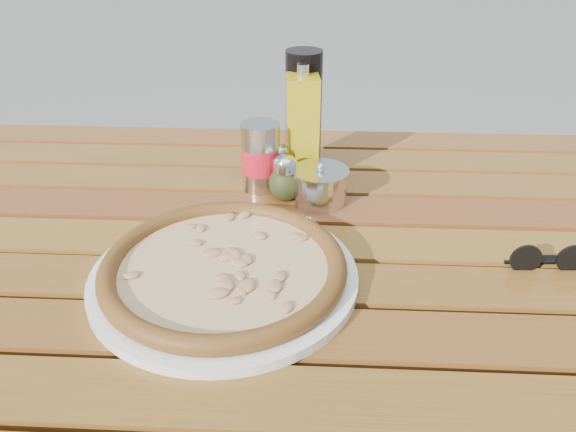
{
  "coord_description": "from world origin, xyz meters",
  "views": [
    {
      "loc": [
        0.04,
        -0.71,
        1.21
      ],
      "look_at": [
        0.0,
        0.02,
        0.78
      ],
      "focal_mm": 35.0,
      "sensor_mm": 36.0,
      "label": 1
    }
  ],
  "objects_px": {
    "oregano_shaker": "(285,179)",
    "parmesan_tin": "(320,185)",
    "dark_bottle": "(303,112)",
    "sunglasses": "(548,259)",
    "pizza": "(224,267)",
    "plate": "(224,276)",
    "soda_can": "(261,157)",
    "pepper_shaker": "(278,167)",
    "table": "(287,280)",
    "olive_oil_cruet": "(302,129)"
  },
  "relations": [
    {
      "from": "oregano_shaker",
      "to": "parmesan_tin",
      "type": "distance_m",
      "value": 0.06
    },
    {
      "from": "oregano_shaker",
      "to": "dark_bottle",
      "type": "distance_m",
      "value": 0.15
    },
    {
      "from": "pizza",
      "to": "sunglasses",
      "type": "bearing_deg",
      "value": 6.43
    },
    {
      "from": "pizza",
      "to": "parmesan_tin",
      "type": "bearing_deg",
      "value": 60.95
    },
    {
      "from": "pizza",
      "to": "sunglasses",
      "type": "relative_size",
      "value": 3.8
    },
    {
      "from": "table",
      "to": "pizza",
      "type": "relative_size",
      "value": 3.36
    },
    {
      "from": "pepper_shaker",
      "to": "olive_oil_cruet",
      "type": "relative_size",
      "value": 0.39
    },
    {
      "from": "pepper_shaker",
      "to": "soda_can",
      "type": "distance_m",
      "value": 0.04
    },
    {
      "from": "soda_can",
      "to": "sunglasses",
      "type": "distance_m",
      "value": 0.48
    },
    {
      "from": "table",
      "to": "pizza",
      "type": "height_order",
      "value": "pizza"
    },
    {
      "from": "pizza",
      "to": "oregano_shaker",
      "type": "height_order",
      "value": "oregano_shaker"
    },
    {
      "from": "plate",
      "to": "soda_can",
      "type": "relative_size",
      "value": 3.0
    },
    {
      "from": "pizza",
      "to": "soda_can",
      "type": "distance_m",
      "value": 0.28
    },
    {
      "from": "pepper_shaker",
      "to": "olive_oil_cruet",
      "type": "height_order",
      "value": "olive_oil_cruet"
    },
    {
      "from": "dark_bottle",
      "to": "sunglasses",
      "type": "bearing_deg",
      "value": -42.24
    },
    {
      "from": "pepper_shaker",
      "to": "sunglasses",
      "type": "bearing_deg",
      "value": -30.81
    },
    {
      "from": "soda_can",
      "to": "parmesan_tin",
      "type": "distance_m",
      "value": 0.12
    },
    {
      "from": "pizza",
      "to": "soda_can",
      "type": "bearing_deg",
      "value": 84.84
    },
    {
      "from": "oregano_shaker",
      "to": "olive_oil_cruet",
      "type": "relative_size",
      "value": 0.39
    },
    {
      "from": "oregano_shaker",
      "to": "soda_can",
      "type": "distance_m",
      "value": 0.06
    },
    {
      "from": "soda_can",
      "to": "sunglasses",
      "type": "xyz_separation_m",
      "value": [
        0.42,
        -0.23,
        -0.04
      ]
    },
    {
      "from": "oregano_shaker",
      "to": "parmesan_tin",
      "type": "relative_size",
      "value": 0.79
    },
    {
      "from": "plate",
      "to": "pepper_shaker",
      "type": "distance_m",
      "value": 0.29
    },
    {
      "from": "oregano_shaker",
      "to": "olive_oil_cruet",
      "type": "xyz_separation_m",
      "value": [
        0.03,
        0.08,
        0.06
      ]
    },
    {
      "from": "table",
      "to": "plate",
      "type": "bearing_deg",
      "value": -126.84
    },
    {
      "from": "plate",
      "to": "parmesan_tin",
      "type": "xyz_separation_m",
      "value": [
        0.13,
        0.23,
        0.02
      ]
    },
    {
      "from": "parmesan_tin",
      "to": "soda_can",
      "type": "bearing_deg",
      "value": 155.8
    },
    {
      "from": "plate",
      "to": "parmesan_tin",
      "type": "distance_m",
      "value": 0.26
    },
    {
      "from": "pepper_shaker",
      "to": "sunglasses",
      "type": "xyz_separation_m",
      "value": [
        0.39,
        -0.23,
        -0.02
      ]
    },
    {
      "from": "pepper_shaker",
      "to": "dark_bottle",
      "type": "xyz_separation_m",
      "value": [
        0.04,
        0.08,
        0.07
      ]
    },
    {
      "from": "plate",
      "to": "sunglasses",
      "type": "xyz_separation_m",
      "value": [
        0.44,
        0.05,
        0.01
      ]
    },
    {
      "from": "pizza",
      "to": "olive_oil_cruet",
      "type": "height_order",
      "value": "olive_oil_cruet"
    },
    {
      "from": "pizza",
      "to": "parmesan_tin",
      "type": "height_order",
      "value": "parmesan_tin"
    },
    {
      "from": "dark_bottle",
      "to": "sunglasses",
      "type": "xyz_separation_m",
      "value": [
        0.35,
        -0.32,
        -0.09
      ]
    },
    {
      "from": "soda_can",
      "to": "olive_oil_cruet",
      "type": "distance_m",
      "value": 0.09
    },
    {
      "from": "plate",
      "to": "pizza",
      "type": "bearing_deg",
      "value": 0.0
    },
    {
      "from": "oregano_shaker",
      "to": "parmesan_tin",
      "type": "height_order",
      "value": "oregano_shaker"
    },
    {
      "from": "plate",
      "to": "pizza",
      "type": "height_order",
      "value": "pizza"
    },
    {
      "from": "plate",
      "to": "sunglasses",
      "type": "relative_size",
      "value": 3.28
    },
    {
      "from": "dark_bottle",
      "to": "olive_oil_cruet",
      "type": "relative_size",
      "value": 1.05
    },
    {
      "from": "pizza",
      "to": "dark_bottle",
      "type": "height_order",
      "value": "dark_bottle"
    },
    {
      "from": "oregano_shaker",
      "to": "olive_oil_cruet",
      "type": "distance_m",
      "value": 0.1
    },
    {
      "from": "olive_oil_cruet",
      "to": "oregano_shaker",
      "type": "bearing_deg",
      "value": -107.71
    },
    {
      "from": "soda_can",
      "to": "pepper_shaker",
      "type": "bearing_deg",
      "value": 12.26
    },
    {
      "from": "sunglasses",
      "to": "plate",
      "type": "bearing_deg",
      "value": -176.15
    },
    {
      "from": "table",
      "to": "sunglasses",
      "type": "bearing_deg",
      "value": -8.77
    },
    {
      "from": "dark_bottle",
      "to": "parmesan_tin",
      "type": "bearing_deg",
      "value": -76.56
    },
    {
      "from": "oregano_shaker",
      "to": "sunglasses",
      "type": "distance_m",
      "value": 0.42
    },
    {
      "from": "olive_oil_cruet",
      "to": "parmesan_tin",
      "type": "distance_m",
      "value": 0.11
    },
    {
      "from": "table",
      "to": "pepper_shaker",
      "type": "relative_size",
      "value": 17.07
    }
  ]
}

